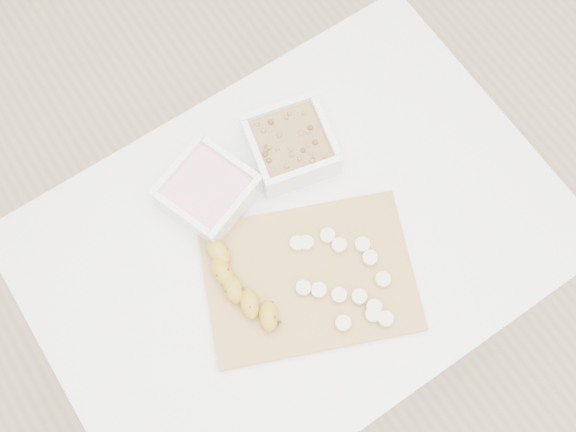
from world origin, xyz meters
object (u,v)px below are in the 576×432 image
bowl_granola (291,145)px  banana (242,287)px  table (296,252)px  cutting_board (309,277)px  bowl_yogurt (208,191)px

bowl_granola → banana: size_ratio=0.94×
table → banana: 0.19m
table → cutting_board: cutting_board is taller
table → cutting_board: size_ratio=2.61×
table → bowl_yogurt: bearing=119.9°
bowl_granola → banana: (-0.23, -0.18, -0.01)m
table → bowl_granola: size_ratio=5.35×
cutting_board → table: bearing=72.6°
bowl_yogurt → banana: size_ratio=0.97×
bowl_yogurt → cutting_board: 0.25m
bowl_granola → bowl_yogurt: bearing=177.4°
cutting_board → bowl_yogurt: bearing=106.2°
bowl_granola → cutting_board: (-0.11, -0.23, -0.03)m
bowl_yogurt → banana: bearing=-103.6°
bowl_yogurt → bowl_granola: bearing=-2.6°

